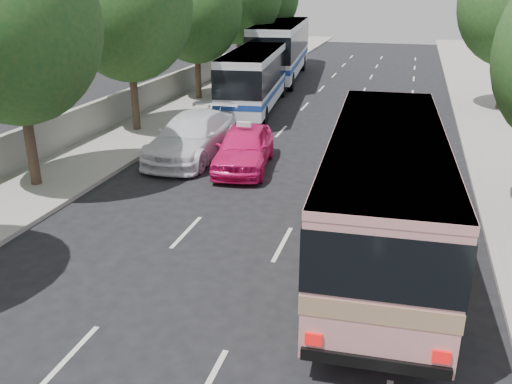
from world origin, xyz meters
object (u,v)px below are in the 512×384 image
(pink_taxi, at_px, (244,147))
(white_pickup, at_px, (192,136))
(pink_bus, at_px, (385,182))
(tour_coach_front, at_px, (257,73))
(tour_coach_rear, at_px, (281,45))

(pink_taxi, bearing_deg, white_pickup, 154.30)
(pink_bus, distance_m, pink_taxi, 8.42)
(white_pickup, bearing_deg, pink_taxi, -18.02)
(pink_bus, xyz_separation_m, pink_taxi, (-5.62, 6.13, -1.29))
(tour_coach_front, bearing_deg, white_pickup, -96.12)
(pink_bus, bearing_deg, white_pickup, 136.68)
(tour_coach_front, xyz_separation_m, tour_coach_rear, (-1.09, 10.48, 0.45))
(pink_taxi, relative_size, tour_coach_front, 0.43)
(white_pickup, xyz_separation_m, tour_coach_rear, (-1.09, 20.27, 1.60))
(pink_taxi, relative_size, white_pickup, 0.80)
(pink_bus, bearing_deg, tour_coach_front, 113.07)
(pink_taxi, distance_m, tour_coach_rear, 21.45)
(pink_taxi, xyz_separation_m, tour_coach_front, (-2.50, 10.61, 1.20))
(pink_bus, bearing_deg, tour_coach_rear, 105.88)
(tour_coach_rear, bearing_deg, pink_bus, -77.55)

